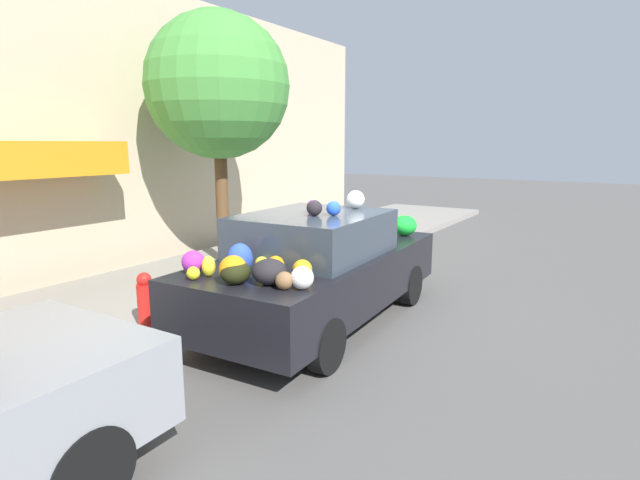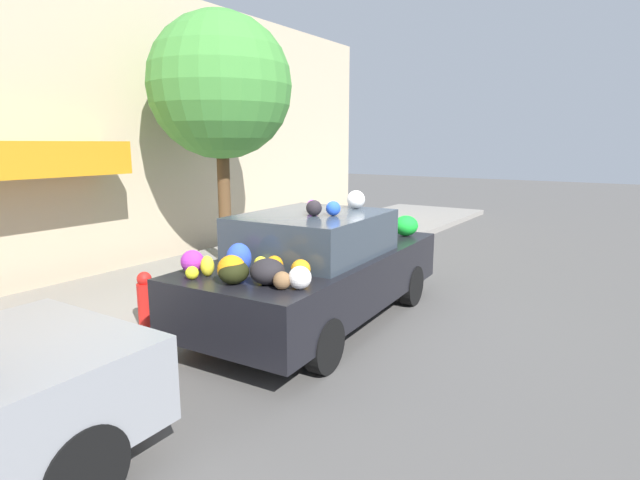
# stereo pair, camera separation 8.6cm
# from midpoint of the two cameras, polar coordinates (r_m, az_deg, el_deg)

# --- Properties ---
(ground_plane) EXTENTS (60.00, 60.00, 0.00)m
(ground_plane) POSITION_cam_midpoint_polar(r_m,az_deg,el_deg) (7.01, 0.01, -9.17)
(ground_plane) COLOR #565451
(sidewalk_curb) EXTENTS (24.00, 3.20, 0.15)m
(sidewalk_curb) POSITION_cam_midpoint_polar(r_m,az_deg,el_deg) (8.70, -15.03, -5.01)
(sidewalk_curb) COLOR gray
(sidewalk_curb) RESTS_ON ground
(building_facade) EXTENTS (18.00, 1.20, 5.44)m
(building_facade) POSITION_cam_midpoint_polar(r_m,az_deg,el_deg) (10.12, -24.68, 11.57)
(building_facade) COLOR #C6B293
(building_facade) RESTS_ON ground
(street_tree) EXTENTS (2.67, 2.67, 4.64)m
(street_tree) POSITION_cam_midpoint_polar(r_m,az_deg,el_deg) (9.81, -11.07, 16.77)
(street_tree) COLOR brown
(street_tree) RESTS_ON sidewalk_curb
(fire_hydrant) EXTENTS (0.20, 0.20, 0.70)m
(fire_hydrant) POSITION_cam_midpoint_polar(r_m,az_deg,el_deg) (6.66, -18.96, -6.42)
(fire_hydrant) COLOR red
(fire_hydrant) RESTS_ON sidewalk_curb
(art_car) EXTENTS (4.37, 2.04, 1.77)m
(art_car) POSITION_cam_midpoint_polar(r_m,az_deg,el_deg) (6.71, 0.19, -3.01)
(art_car) COLOR black
(art_car) RESTS_ON ground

